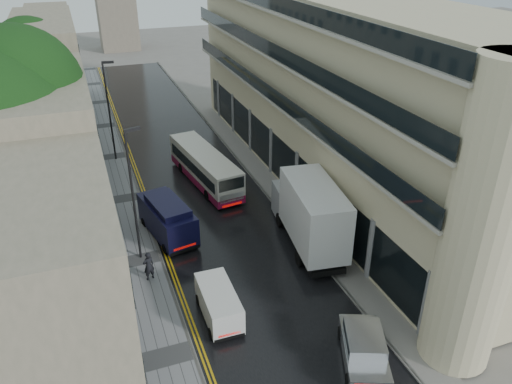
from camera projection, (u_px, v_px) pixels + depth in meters
road at (198, 187)px, 39.07m from camera, size 9.00×85.00×0.02m
left_sidewalk at (122, 199)px, 37.26m from camera, size 2.70×85.00×0.12m
right_sidewalk at (263, 176)px, 40.70m from camera, size 1.80×85.00×0.12m
old_shop_row at (56, 119)px, 35.46m from camera, size 4.50×56.00×12.00m
modern_block at (331, 92)px, 37.72m from camera, size 8.00×40.00×14.00m
tree_far at (16, 107)px, 37.00m from camera, size 9.24×9.24×12.46m
cream_bus at (207, 184)px, 36.65m from camera, size 3.53×9.88×2.64m
white_lorry at (300, 233)px, 29.00m from camera, size 3.75×8.96×4.56m
silver_hatchback at (350, 373)px, 21.74m from camera, size 3.30×4.61×1.58m
white_van at (211, 324)px, 24.29m from camera, size 1.69×3.84×1.73m
navy_van at (164, 235)px, 30.52m from camera, size 3.11×5.61×2.70m
pedestrian at (149, 266)px, 28.28m from camera, size 0.76×0.62×1.81m
lamp_post_near at (133, 198)px, 28.67m from camera, size 0.95×0.44×8.26m
lamp_post_far at (109, 113)px, 41.70m from camera, size 0.97×0.35×8.46m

